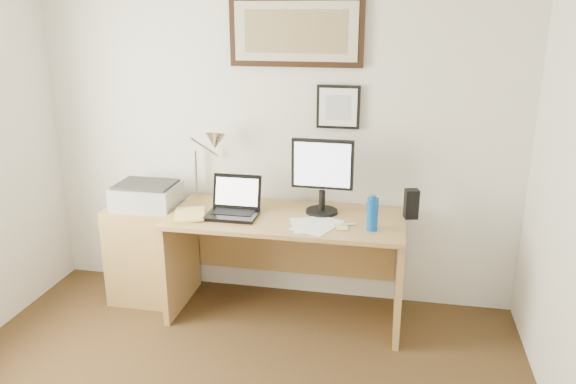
% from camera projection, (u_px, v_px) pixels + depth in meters
% --- Properties ---
extents(wall_back, '(3.50, 0.02, 2.50)m').
position_uv_depth(wall_back, '(276.00, 132.00, 4.04)').
color(wall_back, white).
rests_on(wall_back, ground).
extents(side_cabinet, '(0.50, 0.40, 0.73)m').
position_uv_depth(side_cabinet, '(147.00, 253.00, 4.18)').
color(side_cabinet, '#A57D45').
rests_on(side_cabinet, floor).
extents(water_bottle, '(0.07, 0.07, 0.21)m').
position_uv_depth(water_bottle, '(372.00, 214.00, 3.55)').
color(water_bottle, '#0D4AAB').
rests_on(water_bottle, desk).
extents(bottle_cap, '(0.04, 0.04, 0.02)m').
position_uv_depth(bottle_cap, '(373.00, 197.00, 3.51)').
color(bottle_cap, '#0D4AAB').
rests_on(bottle_cap, water_bottle).
extents(speaker, '(0.10, 0.10, 0.20)m').
position_uv_depth(speaker, '(411.00, 204.00, 3.76)').
color(speaker, black).
rests_on(speaker, desk).
extents(paper_sheet_a, '(0.27, 0.33, 0.00)m').
position_uv_depth(paper_sheet_a, '(307.00, 225.00, 3.66)').
color(paper_sheet_a, white).
rests_on(paper_sheet_a, desk).
extents(paper_sheet_b, '(0.35, 0.40, 0.00)m').
position_uv_depth(paper_sheet_b, '(317.00, 225.00, 3.65)').
color(paper_sheet_b, white).
rests_on(paper_sheet_b, desk).
extents(sticky_pad, '(0.08, 0.08, 0.01)m').
position_uv_depth(sticky_pad, '(342.00, 228.00, 3.59)').
color(sticky_pad, '#EFD071').
rests_on(sticky_pad, desk).
extents(marker_pen, '(0.14, 0.06, 0.02)m').
position_uv_depth(marker_pen, '(344.00, 225.00, 3.64)').
color(marker_pen, white).
rests_on(marker_pen, desk).
extents(book, '(0.28, 0.32, 0.02)m').
position_uv_depth(book, '(175.00, 215.00, 3.80)').
color(book, '#EAD46E').
rests_on(book, desk).
extents(desk, '(1.60, 0.70, 0.75)m').
position_uv_depth(desk, '(288.00, 243.00, 3.97)').
color(desk, '#A57D45').
rests_on(desk, floor).
extents(laptop, '(0.34, 0.29, 0.26)m').
position_uv_depth(laptop, '(234.00, 207.00, 3.83)').
color(laptop, black).
rests_on(laptop, desk).
extents(lcd_monitor, '(0.42, 0.22, 0.52)m').
position_uv_depth(lcd_monitor, '(322.00, 173.00, 3.79)').
color(lcd_monitor, black).
rests_on(lcd_monitor, desk).
extents(printer, '(0.44, 0.34, 0.18)m').
position_uv_depth(printer, '(147.00, 195.00, 4.04)').
color(printer, '#AAAAAD').
rests_on(printer, side_cabinet).
extents(desk_lamp, '(0.29, 0.27, 0.53)m').
position_uv_depth(desk_lamp, '(213.00, 144.00, 3.95)').
color(desk_lamp, silver).
rests_on(desk_lamp, desk).
extents(picture_large, '(0.92, 0.04, 0.47)m').
position_uv_depth(picture_large, '(296.00, 31.00, 3.77)').
color(picture_large, black).
rests_on(picture_large, wall_back).
extents(picture_small, '(0.30, 0.03, 0.30)m').
position_uv_depth(picture_small, '(338.00, 107.00, 3.87)').
color(picture_small, black).
rests_on(picture_small, wall_back).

